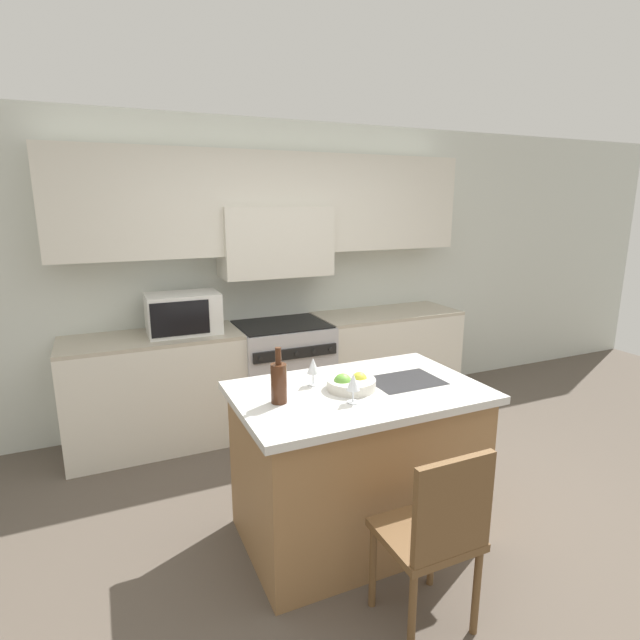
# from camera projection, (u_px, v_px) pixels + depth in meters

# --- Properties ---
(ground_plane) EXTENTS (10.00, 10.00, 0.00)m
(ground_plane) POSITION_uv_depth(u_px,v_px,m) (396.00, 549.00, 2.93)
(ground_plane) COLOR brown
(back_cabinetry) EXTENTS (10.00, 0.46, 2.70)m
(back_cabinetry) POSITION_uv_depth(u_px,v_px,m) (270.00, 246.00, 4.51)
(back_cabinetry) COLOR silver
(back_cabinetry) RESTS_ON ground_plane
(back_counter) EXTENTS (3.61, 0.62, 0.94)m
(back_counter) POSITION_uv_depth(u_px,v_px,m) (282.00, 373.00, 4.55)
(back_counter) COLOR silver
(back_counter) RESTS_ON ground_plane
(range_stove) EXTENTS (0.81, 0.70, 0.94)m
(range_stove) POSITION_uv_depth(u_px,v_px,m) (283.00, 374.00, 4.53)
(range_stove) COLOR #B7B7BC
(range_stove) RESTS_ON ground_plane
(microwave) EXTENTS (0.57, 0.38, 0.33)m
(microwave) POSITION_uv_depth(u_px,v_px,m) (183.00, 313.00, 4.06)
(microwave) COLOR silver
(microwave) RESTS_ON back_counter
(kitchen_island) EXTENTS (1.42, 0.90, 0.94)m
(kitchen_island) POSITION_uv_depth(u_px,v_px,m) (357.00, 462.00, 2.98)
(kitchen_island) COLOR olive
(kitchen_island) RESTS_ON ground_plane
(island_chair) EXTENTS (0.42, 0.40, 0.95)m
(island_chair) POSITION_uv_depth(u_px,v_px,m) (436.00, 531.00, 2.26)
(island_chair) COLOR brown
(island_chair) RESTS_ON ground_plane
(wine_bottle) EXTENTS (0.09, 0.09, 0.31)m
(wine_bottle) POSITION_uv_depth(u_px,v_px,m) (279.00, 382.00, 2.65)
(wine_bottle) COLOR #422314
(wine_bottle) RESTS_ON kitchen_island
(wine_glass_near) EXTENTS (0.07, 0.07, 0.17)m
(wine_glass_near) POSITION_uv_depth(u_px,v_px,m) (353.00, 383.00, 2.65)
(wine_glass_near) COLOR white
(wine_glass_near) RESTS_ON kitchen_island
(wine_glass_far) EXTENTS (0.07, 0.07, 0.17)m
(wine_glass_far) POSITION_uv_depth(u_px,v_px,m) (313.00, 367.00, 2.91)
(wine_glass_far) COLOR white
(wine_glass_far) RESTS_ON kitchen_island
(fruit_bowl) EXTENTS (0.28, 0.28, 0.11)m
(fruit_bowl) POSITION_uv_depth(u_px,v_px,m) (351.00, 383.00, 2.86)
(fruit_bowl) COLOR silver
(fruit_bowl) RESTS_ON kitchen_island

